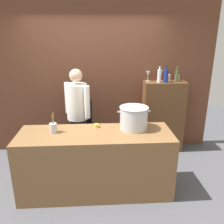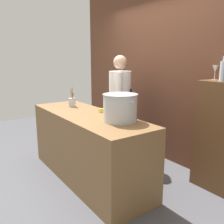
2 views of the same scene
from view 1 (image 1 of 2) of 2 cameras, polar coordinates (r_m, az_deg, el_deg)
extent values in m
plane|color=#4C4C51|center=(3.62, -3.81, -18.33)|extent=(8.00, 8.00, 0.00)
cube|color=brown|center=(4.35, -4.22, 9.66)|extent=(4.40, 0.10, 3.00)
cube|color=brown|center=(3.37, -3.97, -12.19)|extent=(2.10, 0.70, 0.90)
cube|color=brown|center=(4.52, 12.34, -1.19)|extent=(0.76, 0.32, 1.35)
cylinder|color=black|center=(4.00, -7.06, -7.54)|extent=(0.14, 0.14, 0.84)
cylinder|color=black|center=(4.13, -9.08, -6.77)|extent=(0.14, 0.14, 0.84)
cylinder|color=white|center=(3.81, -8.57, 2.52)|extent=(0.34, 0.34, 0.58)
cube|color=black|center=(4.00, -6.58, -0.20)|extent=(0.24, 0.21, 0.52)
cylinder|color=white|center=(3.65, -6.15, 2.40)|extent=(0.09, 0.09, 0.52)
cylinder|color=white|center=(3.96, -10.84, 3.44)|extent=(0.09, 0.09, 0.52)
sphere|color=tan|center=(3.72, -8.88, 8.83)|extent=(0.21, 0.21, 0.21)
cylinder|color=#B7BABF|center=(3.26, 5.35, -1.51)|extent=(0.39, 0.39, 0.31)
cylinder|color=#B7BABF|center=(3.21, 5.44, 1.15)|extent=(0.40, 0.40, 0.01)
cube|color=#B7BABF|center=(3.20, 1.66, 0.06)|extent=(0.04, 0.02, 0.02)
cube|color=#B7BABF|center=(3.27, 9.08, 0.21)|extent=(0.04, 0.02, 0.02)
cylinder|color=#B7BABF|center=(3.25, -14.20, -3.81)|extent=(0.10, 0.10, 0.13)
cylinder|color=olive|center=(3.22, -14.25, -2.28)|extent=(0.04, 0.02, 0.27)
cylinder|color=olive|center=(3.22, -14.28, -2.54)|extent=(0.02, 0.04, 0.24)
cylinder|color=#262626|center=(3.24, -14.43, -2.96)|extent=(0.04, 0.03, 0.18)
cylinder|color=yellow|center=(3.34, -3.90, -3.36)|extent=(0.07, 0.07, 0.05)
cylinder|color=navy|center=(4.26, 13.08, 8.55)|extent=(0.08, 0.08, 0.22)
cylinder|color=navy|center=(4.24, 13.23, 10.44)|extent=(0.03, 0.03, 0.06)
cylinder|color=black|center=(4.23, 13.26, 10.93)|extent=(0.03, 0.03, 0.01)
cylinder|color=silver|center=(4.25, 11.52, 8.67)|extent=(0.07, 0.07, 0.23)
cylinder|color=silver|center=(4.23, 11.65, 10.60)|extent=(0.02, 0.02, 0.06)
cylinder|color=black|center=(4.22, 11.68, 11.08)|extent=(0.03, 0.03, 0.01)
cylinder|color=#475123|center=(4.38, 15.60, 8.54)|extent=(0.06, 0.06, 0.21)
cylinder|color=#475123|center=(4.36, 15.77, 10.51)|extent=(0.02, 0.02, 0.10)
cylinder|color=black|center=(4.36, 15.83, 11.21)|extent=(0.02, 0.02, 0.01)
cylinder|color=silver|center=(4.35, 8.73, 7.56)|extent=(0.06, 0.06, 0.01)
cylinder|color=silver|center=(4.34, 8.76, 8.13)|extent=(0.01, 0.01, 0.08)
cone|color=silver|center=(4.33, 8.82, 9.27)|extent=(0.08, 0.08, 0.09)
cylinder|color=silver|center=(4.39, 11.79, 7.48)|extent=(0.06, 0.06, 0.01)
cylinder|color=silver|center=(4.38, 11.83, 8.09)|extent=(0.01, 0.01, 0.09)
cone|color=silver|center=(4.37, 11.91, 9.29)|extent=(0.07, 0.07, 0.10)
cube|color=#B2B2B7|center=(4.49, 15.67, 8.08)|extent=(0.07, 0.07, 0.11)
cube|color=beige|center=(4.38, 13.48, 8.13)|extent=(0.08, 0.08, 0.12)
camera|label=2|loc=(3.05, 57.24, -0.72)|focal=38.74mm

